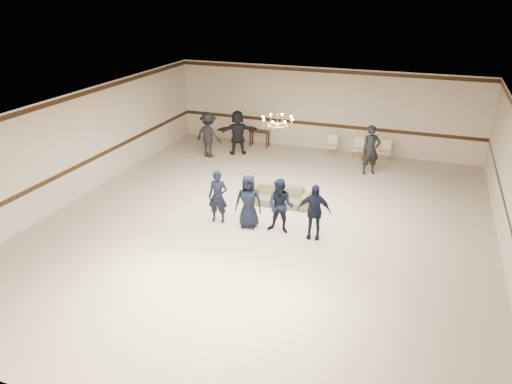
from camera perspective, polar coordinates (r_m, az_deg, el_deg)
room at (r=12.84m, az=1.10°, el=2.63°), size 12.01×14.01×3.21m
chair_rail at (r=19.44m, az=7.91°, el=7.85°), size 12.00×0.02×0.14m
crown_molding at (r=18.99m, az=8.27°, el=13.90°), size 12.00×0.02×0.14m
chandelier at (r=13.36m, az=2.56°, el=9.19°), size 0.94×0.94×0.89m
boy_a at (r=13.35m, az=-4.49°, el=-0.56°), size 0.59×0.43×1.50m
boy_b at (r=13.03m, az=-0.88°, el=-1.11°), size 0.79×0.58×1.50m
boy_c at (r=12.76m, az=2.90°, el=-1.69°), size 0.74×0.58×1.50m
boy_d at (r=12.55m, az=6.82°, el=-2.28°), size 0.92×0.47×1.50m
settee at (r=14.57m, az=2.68°, el=-0.41°), size 1.91×0.82×0.55m
adult_left at (r=18.48m, az=-5.59°, el=6.69°), size 1.22×0.85×1.72m
adult_mid at (r=18.74m, az=-2.16°, el=7.02°), size 1.66×1.16×1.72m
adult_right at (r=17.15m, az=13.36°, el=4.82°), size 0.75×0.66×1.72m
banquet_chair_left at (r=18.80m, az=8.88°, el=5.38°), size 0.41×0.41×0.83m
banquet_chair_mid at (r=18.64m, az=11.90°, el=5.00°), size 0.44×0.44×0.83m
banquet_chair_right at (r=18.54m, az=14.95°, el=4.60°), size 0.41×0.41×0.83m
console_table at (r=19.76m, az=0.42°, el=6.31°), size 0.79×0.34×0.66m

